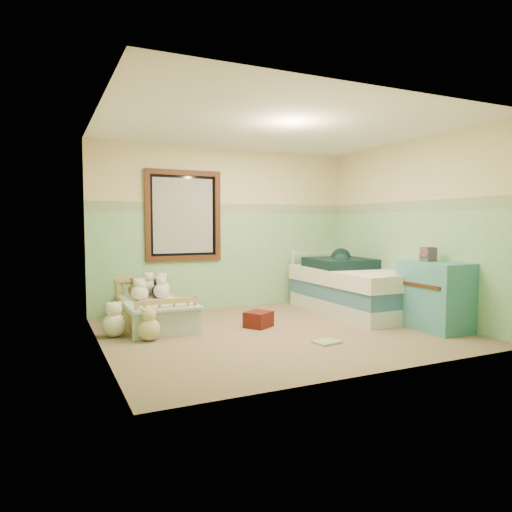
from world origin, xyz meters
name	(u,v)px	position (x,y,z in m)	size (l,w,h in m)	color
floor	(280,332)	(0.00, 0.00, -0.01)	(4.20, 3.60, 0.02)	#706248
ceiling	(280,125)	(0.00, 0.00, 2.51)	(4.20, 3.60, 0.02)	white
wall_back	(226,229)	(0.00, 1.80, 1.25)	(4.20, 0.04, 2.50)	#D0BF8C
wall_front	(377,233)	(0.00, -1.80, 1.25)	(4.20, 0.04, 2.50)	#D0BF8C
wall_left	(100,232)	(-2.10, 0.00, 1.25)	(0.04, 3.60, 2.50)	#D0BF8C
wall_right	(411,229)	(2.10, 0.00, 1.25)	(0.04, 3.60, 2.50)	#D0BF8C
wainscot_mint	(227,261)	(0.00, 1.79, 0.75)	(4.20, 0.01, 1.50)	#73A973
border_strip	(227,208)	(0.00, 1.79, 1.57)	(4.20, 0.01, 0.15)	#3D6E4B
window_frame	(184,216)	(-0.70, 1.76, 1.45)	(1.16, 0.06, 1.36)	black
window_blinds	(183,216)	(-0.70, 1.77, 1.45)	(0.92, 0.01, 1.12)	#B1B1AF
toddler_bed_frame	(153,317)	(-1.33, 1.05, 0.10)	(0.76, 1.52, 0.20)	#B07F45
toddler_mattress	(153,305)	(-1.33, 1.05, 0.26)	(0.69, 1.45, 0.12)	white
patchwork_quilt	(162,305)	(-1.33, 0.58, 0.33)	(0.82, 0.76, 0.03)	#709EC5
plush_bed_brown	(135,290)	(-1.48, 1.55, 0.40)	(0.18, 0.18, 0.18)	brown
plush_bed_white	(149,287)	(-1.28, 1.55, 0.43)	(0.22, 0.22, 0.22)	silver
plush_bed_tan	(141,291)	(-1.43, 1.33, 0.41)	(0.19, 0.19, 0.19)	#D8BC84
plush_bed_dark	(158,291)	(-1.20, 1.33, 0.40)	(0.17, 0.17, 0.17)	black
plush_floor_cream	(114,325)	(-1.90, 0.57, 0.14)	(0.28, 0.28, 0.28)	beige
plush_floor_tan	(149,329)	(-1.57, 0.22, 0.13)	(0.26, 0.26, 0.26)	#D8BC84
twin_bed_frame	(354,306)	(1.55, 0.57, 0.11)	(1.02, 2.04, 0.22)	silver
twin_boxspring	(354,291)	(1.55, 0.57, 0.33)	(1.02, 2.04, 0.22)	navy
twin_mattress	(354,276)	(1.55, 0.57, 0.55)	(1.06, 2.08, 0.22)	silver
teal_blanket	(340,263)	(1.50, 0.87, 0.73)	(0.87, 0.92, 0.14)	black
dresser	(435,296)	(1.82, -0.73, 0.43)	(0.53, 0.85, 0.85)	teal
book_stack	(428,255)	(1.82, -0.60, 0.94)	(0.17, 0.13, 0.17)	brown
red_pillow	(259,319)	(-0.14, 0.32, 0.10)	(0.32, 0.28, 0.20)	maroon
floor_book	(327,342)	(0.21, -0.74, 0.01)	(0.28, 0.21, 0.03)	gold
extra_plush_0	(162,288)	(-1.12, 1.45, 0.42)	(0.22, 0.22, 0.22)	beige
extra_plush_1	(139,293)	(-1.49, 1.20, 0.41)	(0.20, 0.20, 0.20)	beige
extra_plush_2	(142,294)	(-1.45, 1.18, 0.40)	(0.17, 0.17, 0.17)	silver
extra_plush_3	(162,291)	(-1.19, 1.18, 0.42)	(0.21, 0.21, 0.21)	silver
extra_plush_4	(158,292)	(-1.21, 1.28, 0.40)	(0.17, 0.17, 0.17)	black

